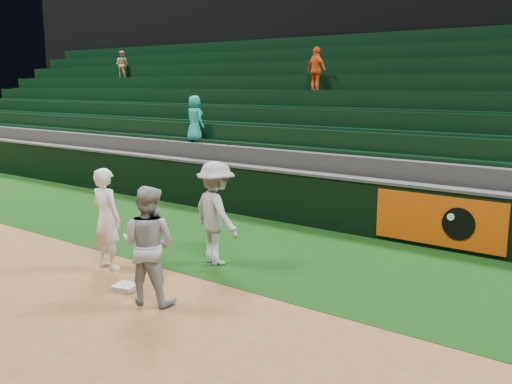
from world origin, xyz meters
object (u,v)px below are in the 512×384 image
(first_base, at_px, (126,287))
(first_baseman, at_px, (106,219))
(baserunner, at_px, (148,245))
(base_coach, at_px, (216,213))

(first_base, height_order, first_baseman, first_baseman)
(baserunner, bearing_deg, first_baseman, -37.85)
(first_baseman, relative_size, baserunner, 1.02)
(baserunner, distance_m, base_coach, 2.09)
(first_baseman, height_order, baserunner, first_baseman)
(first_base, relative_size, base_coach, 0.19)
(first_baseman, height_order, base_coach, base_coach)
(first_base, distance_m, baserunner, 1.12)
(first_baseman, xyz_separation_m, base_coach, (1.35, 1.38, 0.04))
(baserunner, relative_size, base_coach, 0.95)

